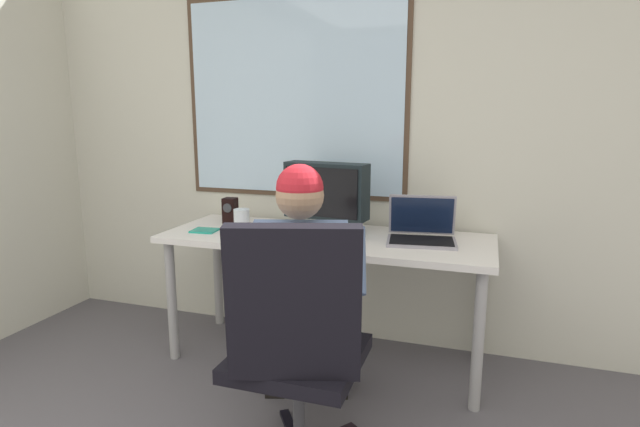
{
  "coord_description": "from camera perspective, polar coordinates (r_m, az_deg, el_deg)",
  "views": [
    {
      "loc": [
        0.74,
        -0.41,
        1.43
      ],
      "look_at": [
        0.0,
        1.81,
        0.96
      ],
      "focal_mm": 28.59,
      "sensor_mm": 36.0,
      "label": 1
    }
  ],
  "objects": [
    {
      "name": "office_chair",
      "position": [
        2.0,
        -2.69,
        -13.65
      ],
      "size": [
        0.6,
        0.59,
        1.05
      ],
      "color": "black",
      "rests_on": "ground"
    },
    {
      "name": "wall_rear",
      "position": [
        3.12,
        4.22,
        9.68
      ],
      "size": [
        4.41,
        0.08,
        2.65
      ],
      "color": "beige",
      "rests_on": "ground"
    },
    {
      "name": "person_seated",
      "position": [
        2.23,
        -1.97,
        -9.28
      ],
      "size": [
        0.65,
        0.86,
        1.23
      ],
      "color": "#42404C",
      "rests_on": "ground"
    },
    {
      "name": "desk_speaker",
      "position": [
        3.2,
        -10.02,
        0.33
      ],
      "size": [
        0.08,
        0.08,
        0.16
      ],
      "color": "black",
      "rests_on": "desk"
    },
    {
      "name": "laptop",
      "position": [
        2.78,
        11.3,
        -1.72
      ],
      "size": [
        0.39,
        0.34,
        0.24
      ],
      "color": "#93909D",
      "rests_on": "desk"
    },
    {
      "name": "desk",
      "position": [
        2.87,
        0.62,
        -4.05
      ],
      "size": [
        1.83,
        0.67,
        0.75
      ],
      "color": "#989898",
      "rests_on": "ground"
    },
    {
      "name": "crt_monitor",
      "position": [
        2.83,
        0.68,
        2.28
      ],
      "size": [
        0.49,
        0.27,
        0.41
      ],
      "color": "beige",
      "rests_on": "desk"
    },
    {
      "name": "cd_case",
      "position": [
        3.02,
        -12.78,
        -1.86
      ],
      "size": [
        0.15,
        0.14,
        0.01
      ],
      "color": "teal",
      "rests_on": "desk"
    },
    {
      "name": "wine_glass",
      "position": [
        2.84,
        -8.76,
        -0.46
      ],
      "size": [
        0.09,
        0.09,
        0.15
      ],
      "color": "silver",
      "rests_on": "desk"
    }
  ]
}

